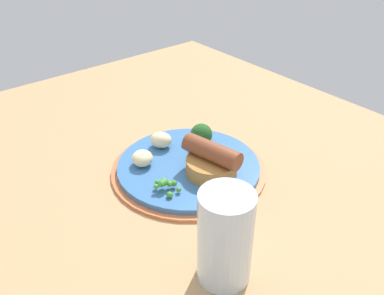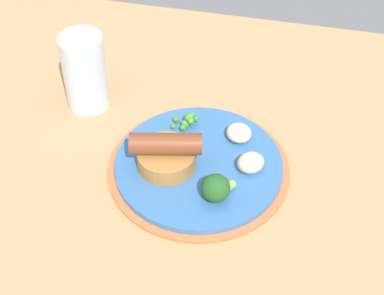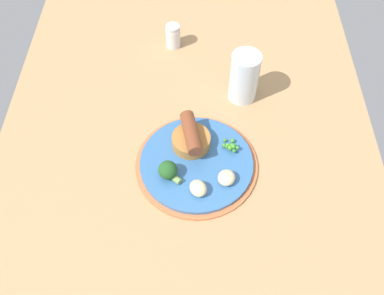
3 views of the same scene
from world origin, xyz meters
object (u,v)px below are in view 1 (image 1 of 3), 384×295
Objects in this scene: sausage_pudding at (212,161)px; potato_chunk_1 at (161,140)px; potato_chunk_0 at (142,158)px; dinner_plate at (189,168)px; broccoli_floret_near at (201,135)px; pea_pile at (165,185)px; drinking_glass at (225,237)px.

potato_chunk_1 is at bearing 175.92° from sausage_pudding.
potato_chunk_1 is (-2.47, 5.41, 0.13)cm from potato_chunk_0.
dinner_plate is 6.90cm from broccoli_floret_near.
pea_pile is 0.35× the size of drinking_glass.
sausage_pudding is 8.20cm from pea_pile.
broccoli_floret_near is at bearing 58.32° from potato_chunk_1.
sausage_pudding is at bearing 142.79° from drinking_glass.
drinking_glass is at bearing -48.89° from sausage_pudding.
dinner_plate is 5.90× the size of pea_pile.
drinking_glass is (15.84, -3.25, 3.49)cm from pea_pile.
dinner_plate is 5.27cm from sausage_pudding.
drinking_glass reaches higher than potato_chunk_1.
drinking_glass is (26.03, -9.84, 3.23)cm from potato_chunk_1.
sausage_pudding reaches higher than pea_pile.
broccoli_floret_near is at bearing 84.51° from potato_chunk_0.
sausage_pudding is (4.18, 1.14, 3.00)cm from dinner_plate.
sausage_pudding is at bearing 7.60° from potato_chunk_1.
potato_chunk_1 is (-11.12, -1.48, -0.84)cm from sausage_pudding.
potato_chunk_0 is (-4.47, -5.76, 2.03)cm from dinner_plate.
dinner_plate is 2.08× the size of drinking_glass.
potato_chunk_0 is (-1.07, -11.15, -0.60)cm from broccoli_floret_near.
sausage_pudding is 2.12× the size of broccoli_floret_near.
potato_chunk_0 reaches higher than dinner_plate.
potato_chunk_1 is at bearing 114.51° from potato_chunk_0.
pea_pile is at bearing -32.88° from potato_chunk_1.
drinking_glass is at bearing -20.70° from potato_chunk_1.
drinking_glass reaches higher than dinner_plate.
pea_pile is (-0.93, -8.07, -1.10)cm from sausage_pudding.
potato_chunk_1 is at bearing 147.12° from pea_pile.
sausage_pudding is at bearing 83.42° from pea_pile.
drinking_glass is (22.49, -15.57, 2.76)cm from broccoli_floret_near.
sausage_pudding is 8.70cm from broccoli_floret_near.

